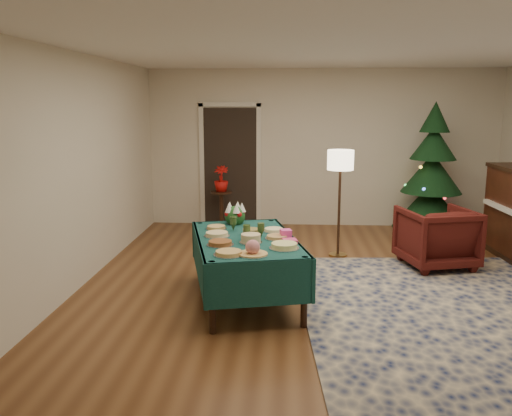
# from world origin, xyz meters

# --- Properties ---
(room_shell) EXTENTS (7.00, 7.00, 7.00)m
(room_shell) POSITION_xyz_m (0.00, 0.00, 1.35)
(room_shell) COLOR #593319
(room_shell) RESTS_ON ground
(doorway) EXTENTS (1.08, 0.04, 2.16)m
(doorway) POSITION_xyz_m (-1.60, 3.48, 1.10)
(doorway) COLOR black
(doorway) RESTS_ON ground
(rug) EXTENTS (3.48, 4.41, 0.02)m
(rug) POSITION_xyz_m (1.20, -0.68, 0.01)
(rug) COLOR #131F48
(rug) RESTS_ON ground
(buffet_table) EXTENTS (1.44, 1.99, 0.70)m
(buffet_table) POSITION_xyz_m (-1.03, -0.30, 0.56)
(buffet_table) COLOR black
(buffet_table) RESTS_ON ground
(platter_0) EXTENTS (0.29, 0.29, 0.04)m
(platter_0) POSITION_xyz_m (-1.14, -0.98, 0.72)
(platter_0) COLOR silver
(platter_0) RESTS_ON buffet_table
(platter_1) EXTENTS (0.29, 0.29, 0.15)m
(platter_1) POSITION_xyz_m (-0.91, -0.96, 0.76)
(platter_1) COLOR silver
(platter_1) RESTS_ON buffet_table
(platter_2) EXTENTS (0.30, 0.30, 0.06)m
(platter_2) POSITION_xyz_m (-0.61, -0.71, 0.73)
(platter_2) COLOR silver
(platter_2) RESTS_ON buffet_table
(platter_3) EXTENTS (0.28, 0.28, 0.05)m
(platter_3) POSITION_xyz_m (-1.26, -0.62, 0.72)
(platter_3) COLOR silver
(platter_3) RESTS_ON buffet_table
(platter_4) EXTENTS (0.24, 0.24, 0.10)m
(platter_4) POSITION_xyz_m (-0.96, -0.51, 0.75)
(platter_4) COLOR silver
(platter_4) RESTS_ON buffet_table
(platter_5) EXTENTS (0.25, 0.25, 0.04)m
(platter_5) POSITION_xyz_m (-0.70, -0.32, 0.72)
(platter_5) COLOR silver
(platter_5) RESTS_ON buffet_table
(platter_6) EXTENTS (0.28, 0.28, 0.05)m
(platter_6) POSITION_xyz_m (-1.35, -0.25, 0.72)
(platter_6) COLOR silver
(platter_6) RESTS_ON buffet_table
(platter_7) EXTENTS (0.22, 0.22, 0.07)m
(platter_7) POSITION_xyz_m (-0.98, -0.16, 0.73)
(platter_7) COLOR silver
(platter_7) RESTS_ON buffet_table
(platter_8) EXTENTS (0.24, 0.24, 0.04)m
(platter_8) POSITION_xyz_m (-0.74, 0.00, 0.72)
(platter_8) COLOR silver
(platter_8) RESTS_ON buffet_table
(platter_9) EXTENTS (0.24, 0.24, 0.04)m
(platter_9) POSITION_xyz_m (-1.40, 0.09, 0.72)
(platter_9) COLOR silver
(platter_9) RESTS_ON buffet_table
(goblet_0) EXTENTS (0.07, 0.07, 0.16)m
(goblet_0) POSITION_xyz_m (-1.20, 0.02, 0.79)
(goblet_0) COLOR #2D471E
(goblet_0) RESTS_ON buffet_table
(goblet_1) EXTENTS (0.07, 0.07, 0.16)m
(goblet_1) POSITION_xyz_m (-0.87, -0.29, 0.79)
(goblet_1) COLOR #2D471E
(goblet_1) RESTS_ON buffet_table
(goblet_2) EXTENTS (0.07, 0.07, 0.16)m
(goblet_2) POSITION_xyz_m (-1.01, -0.39, 0.79)
(goblet_2) COLOR #2D471E
(goblet_2) RESTS_ON buffet_table
(napkin_stack) EXTENTS (0.17, 0.17, 0.04)m
(napkin_stack) POSITION_xyz_m (-0.56, -0.47, 0.72)
(napkin_stack) COLOR #E03E77
(napkin_stack) RESTS_ON buffet_table
(gift_box) EXTENTS (0.13, 0.13, 0.09)m
(gift_box) POSITION_xyz_m (-0.60, -0.28, 0.75)
(gift_box) COLOR #FC46A5
(gift_box) RESTS_ON buffet_table
(centerpiece) EXTENTS (0.25, 0.25, 0.29)m
(centerpiece) POSITION_xyz_m (-1.21, 0.38, 0.82)
(centerpiece) COLOR #1E4C1E
(centerpiece) RESTS_ON buffet_table
(armchair) EXTENTS (1.02, 0.98, 0.88)m
(armchair) POSITION_xyz_m (1.36, 1.06, 0.44)
(armchair) COLOR #42110E
(armchair) RESTS_ON ground
(floor_lamp) EXTENTS (0.36, 0.36, 1.49)m
(floor_lamp) POSITION_xyz_m (0.13, 1.52, 1.27)
(floor_lamp) COLOR #A57F3F
(floor_lamp) RESTS_ON ground
(side_table) EXTENTS (0.36, 0.36, 0.65)m
(side_table) POSITION_xyz_m (-1.72, 3.10, 0.31)
(side_table) COLOR black
(side_table) RESTS_ON ground
(potted_plant) EXTENTS (0.24, 0.44, 0.24)m
(potted_plant) POSITION_xyz_m (-1.72, 3.10, 0.77)
(potted_plant) COLOR #B9100D
(potted_plant) RESTS_ON side_table
(christmas_tree) EXTENTS (1.46, 1.46, 2.15)m
(christmas_tree) POSITION_xyz_m (1.73, 2.90, 0.97)
(christmas_tree) COLOR black
(christmas_tree) RESTS_ON ground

